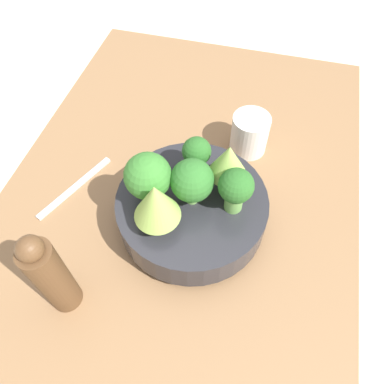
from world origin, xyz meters
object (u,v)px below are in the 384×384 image
cup (250,134)px  fork (75,187)px  pepper_mill (50,275)px  bowl (192,210)px

cup → fork: size_ratio=0.49×
pepper_mill → fork: size_ratio=1.13×
cup → pepper_mill: 0.42m
cup → fork: cup is taller
pepper_mill → fork: (-0.19, -0.08, -0.08)m
bowl → pepper_mill: 0.23m
pepper_mill → bowl: bearing=139.8°
bowl → fork: (-0.02, -0.22, -0.04)m
cup → pepper_mill: (0.36, -0.21, 0.05)m
pepper_mill → fork: bearing=-158.3°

